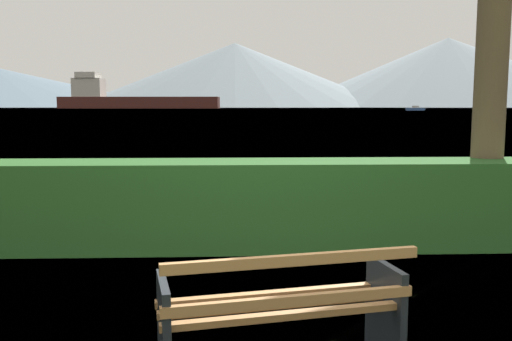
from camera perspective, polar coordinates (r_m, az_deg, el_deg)
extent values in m
plane|color=#6B8EA3|center=(311.06, -2.18, 6.52)|extent=(620.00, 620.00, 0.00)
cube|color=#A0703F|center=(3.47, 3.40, -14.93)|extent=(1.56, 0.38, 0.04)
cube|color=#A0703F|center=(3.65, 2.47, -13.85)|extent=(1.56, 0.38, 0.04)
cube|color=#A0703F|center=(3.82, 1.64, -12.87)|extent=(1.56, 0.38, 0.04)
cube|color=#A0703F|center=(3.37, 3.80, -13.48)|extent=(1.55, 0.36, 0.06)
cube|color=#A0703F|center=(3.24, 4.09, -9.35)|extent=(1.55, 0.36, 0.06)
cube|color=#1E2328|center=(3.55, -9.62, -16.52)|extent=(0.15, 0.51, 0.68)
cube|color=#1E2328|center=(3.93, 13.39, -14.21)|extent=(0.15, 0.51, 0.68)
cube|color=#285B23|center=(6.68, 0.26, -3.55)|extent=(6.96, 0.87, 1.06)
cylinder|color=brown|center=(7.66, 23.47, 10.27)|extent=(0.40, 0.40, 4.54)
cube|color=#471E19|center=(320.68, -12.10, 6.97)|extent=(91.62, 19.81, 6.58)
cube|color=beige|center=(328.93, -17.12, 8.31)|extent=(17.16, 13.39, 10.54)
cube|color=beige|center=(329.21, -17.16, 9.51)|extent=(12.36, 14.43, 3.29)
cube|color=#335693|center=(191.52, 16.36, 6.18)|extent=(6.21, 2.59, 0.88)
cube|color=beige|center=(191.51, 16.37, 6.42)|extent=(2.31, 1.59, 0.74)
cone|color=gray|center=(582.47, -2.22, 9.96)|extent=(334.17, 334.17, 66.82)
cone|color=gray|center=(619.89, 19.39, 9.66)|extent=(347.17, 347.17, 72.68)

